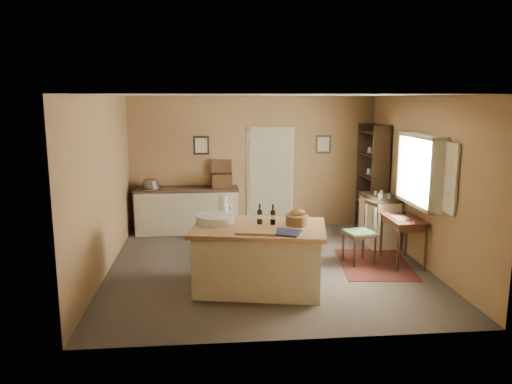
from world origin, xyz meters
The scene contains 16 objects.
ground centered at (0.00, 0.00, 0.00)m, with size 5.00×5.00×0.00m, color brown.
wall_back centered at (0.00, 2.50, 1.35)m, with size 5.00×0.10×2.70m, color olive.
wall_front centered at (0.00, -2.50, 1.35)m, with size 5.00×0.10×2.70m, color olive.
wall_left centered at (-2.50, 0.00, 1.35)m, with size 0.10×5.00×2.70m, color olive.
wall_right centered at (2.50, 0.00, 1.35)m, with size 0.10×5.00×2.70m, color olive.
ceiling centered at (0.00, 0.00, 2.70)m, with size 5.00×5.00×0.00m, color silver.
door centered at (0.35, 2.47, 1.05)m, with size 0.97×0.06×2.11m, color #ACAA8F.
framed_prints centered at (0.20, 2.48, 1.72)m, with size 2.82×0.02×0.38m.
window centered at (2.42, -0.20, 1.55)m, with size 0.25×1.99×1.12m.
work_island centered at (-0.24, -0.92, 0.48)m, with size 2.02×1.52×1.20m.
sideboard centered at (-1.34, 2.20, 0.48)m, with size 2.04×0.58×1.18m.
rug centered at (1.75, -0.08, 0.00)m, with size 1.10×1.60×0.01m, color #471815.
writing_desk centered at (2.20, -0.08, 0.67)m, with size 0.52×0.85×0.82m.
desk_chair centered at (1.51, 0.01, 0.50)m, with size 0.46×0.46×0.99m, color black, non-canonical shape.
right_cabinet centered at (2.20, 1.07, 0.46)m, with size 0.53×0.95×0.99m.
shelving_unit centered at (2.36, 1.84, 1.08)m, with size 0.37×0.97×2.16m.
Camera 1 is at (-0.91, -7.60, 2.66)m, focal length 35.00 mm.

